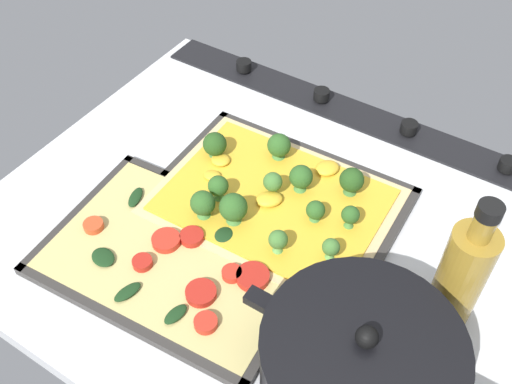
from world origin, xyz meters
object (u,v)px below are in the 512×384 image
baking_tray_front (274,206)px  veggie_pizza_back (178,256)px  broccoli_pizza (272,197)px  baking_tray_back (177,258)px  cooking_pot (358,369)px  oil_bottle (463,271)px

baking_tray_front → veggie_pizza_back: size_ratio=1.06×
broccoli_pizza → baking_tray_back: 16.38cm
baking_tray_front → veggie_pizza_back: veggie_pizza_back is taller
baking_tray_front → baking_tray_back: 16.36cm
baking_tray_front → cooking_pot: 30.00cm
veggie_pizza_back → oil_bottle: size_ratio=1.71×
baking_tray_front → oil_bottle: 28.86cm
baking_tray_front → broccoli_pizza: size_ratio=1.07×
veggie_pizza_back → baking_tray_back: bearing=-26.9°
broccoli_pizza → cooking_pot: (-22.61, 19.38, 3.64)cm
baking_tray_back → baking_tray_front: bearing=-112.1°
baking_tray_back → veggie_pizza_back: bearing=153.1°
baking_tray_back → cooking_pot: (-28.45, 4.17, 5.35)cm
veggie_pizza_back → baking_tray_front: bearing=-110.8°
baking_tray_back → oil_bottle: bearing=-159.9°
cooking_pot → oil_bottle: oil_bottle is taller
veggie_pizza_back → oil_bottle: oil_bottle is taller
broccoli_pizza → veggie_pizza_back: bearing=70.3°
baking_tray_front → broccoli_pizza: (0.30, -0.05, 1.71)cm
baking_tray_front → oil_bottle: oil_bottle is taller
baking_tray_back → broccoli_pizza: bearing=-111.0°
cooking_pot → veggie_pizza_back: bearing=-8.1°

